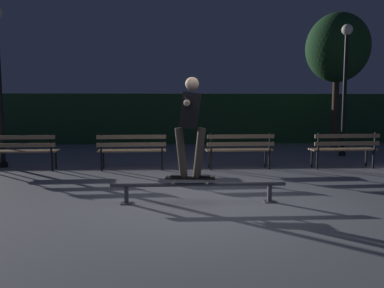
{
  "coord_description": "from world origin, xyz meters",
  "views": [
    {
      "loc": [
        -0.38,
        -5.79,
        1.54
      ],
      "look_at": [
        -0.07,
        0.83,
        0.85
      ],
      "focal_mm": 35.28,
      "sensor_mm": 36.0,
      "label": 1
    }
  ],
  "objects": [
    {
      "name": "skateboarder",
      "position": [
        -0.13,
        0.03,
        1.33
      ],
      "size": [
        0.63,
        1.4,
        1.56
      ],
      "color": "black",
      "rests_on": "skateboard"
    },
    {
      "name": "hedge_backdrop",
      "position": [
        0.0,
        9.67,
        0.99
      ],
      "size": [
        24.0,
        1.2,
        1.98
      ],
      "primitive_type": "cube",
      "color": "#234C28",
      "rests_on": "ground"
    },
    {
      "name": "tree_far_right",
      "position": [
        5.27,
        7.23,
        3.48
      ],
      "size": [
        2.15,
        2.15,
        4.69
      ],
      "color": "#3D2D23",
      "rests_on": "ground"
    },
    {
      "name": "park_bench_left_center",
      "position": [
        -1.37,
        3.08,
        0.54
      ],
      "size": [
        1.62,
        0.48,
        0.88
      ],
      "color": "black",
      "rests_on": "ground"
    },
    {
      "name": "park_bench_right_center",
      "position": [
        1.18,
        3.08,
        0.54
      ],
      "size": [
        1.62,
        0.48,
        0.88
      ],
      "color": "black",
      "rests_on": "ground"
    },
    {
      "name": "park_bench_leftmost",
      "position": [
        -3.93,
        3.08,
        0.54
      ],
      "size": [
        1.62,
        0.48,
        0.88
      ],
      "color": "black",
      "rests_on": "ground"
    },
    {
      "name": "park_bench_rightmost",
      "position": [
        3.74,
        3.08,
        0.54
      ],
      "size": [
        1.62,
        0.48,
        0.88
      ],
      "color": "black",
      "rests_on": "ground"
    },
    {
      "name": "lamp_post_right",
      "position": [
        4.72,
        5.33,
        2.48
      ],
      "size": [
        0.32,
        0.32,
        3.9
      ],
      "color": "black",
      "rests_on": "ground"
    },
    {
      "name": "skateboard",
      "position": [
        -0.13,
        0.03,
        0.39
      ],
      "size": [
        0.8,
        0.28,
        0.09
      ],
      "color": "black",
      "rests_on": "grind_rail"
    },
    {
      "name": "grind_rail",
      "position": [
        0.0,
        0.03,
        0.25
      ],
      "size": [
        2.76,
        0.18,
        0.32
      ],
      "color": "#47474C",
      "rests_on": "ground"
    },
    {
      "name": "ground_plane",
      "position": [
        0.0,
        0.0,
        0.0
      ],
      "size": [
        90.0,
        90.0,
        0.0
      ],
      "primitive_type": "plane",
      "color": "slate"
    }
  ]
}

